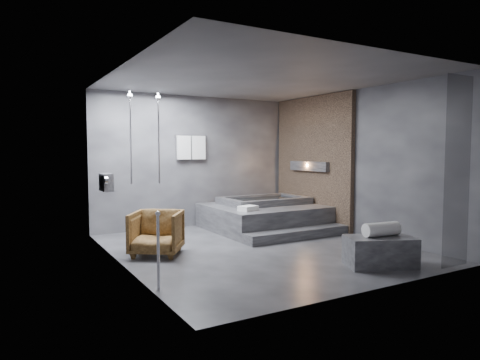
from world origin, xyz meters
TOP-DOWN VIEW (x-y plane):
  - room at (0.40, 0.24)m, footprint 5.00×5.04m
  - tub_deck at (1.05, 1.45)m, footprint 2.20×2.00m
  - tub_step at (1.05, 0.27)m, footprint 2.20×0.36m
  - concrete_bench at (0.90, -1.81)m, footprint 1.07×0.85m
  - driftwood_chair at (-1.62, 0.41)m, footprint 1.05×1.05m
  - rolled_towel at (0.95, -1.78)m, footprint 0.57×0.27m
  - deck_towel at (0.35, 0.90)m, footprint 0.40×0.33m

SIDE VIEW (x-z plane):
  - tub_step at x=1.05m, z-range 0.00..0.18m
  - concrete_bench at x=0.90m, z-range 0.00..0.42m
  - tub_deck at x=1.05m, z-range 0.00..0.50m
  - driftwood_chair at x=-1.62m, z-range 0.00..0.70m
  - rolled_towel at x=0.95m, z-range 0.42..0.62m
  - deck_towel at x=0.35m, z-range 0.50..0.59m
  - room at x=0.40m, z-range 0.32..3.14m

